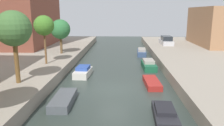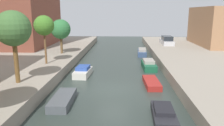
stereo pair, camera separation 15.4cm
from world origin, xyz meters
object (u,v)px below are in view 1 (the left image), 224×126
at_px(parked_car, 166,41).
at_px(moored_boat_right_2, 165,114).
at_px(street_tree_3, 44,26).
at_px(moored_boat_right_3, 152,83).
at_px(moored_boat_right_5, 142,52).
at_px(moored_boat_left_2, 63,100).
at_px(street_tree_2, 14,29).
at_px(moored_boat_left_3, 83,72).
at_px(moored_boat_right_4, 149,65).
at_px(street_tree_4, 60,29).

xyz_separation_m(parked_car, moored_boat_right_2, (-4.84, -25.33, -1.28)).
bearing_deg(street_tree_3, moored_boat_right_3, -19.34).
height_order(moored_boat_right_2, moored_boat_right_5, moored_boat_right_5).
xyz_separation_m(parked_car, moored_boat_left_2, (-11.50, -23.31, -1.31)).
height_order(street_tree_2, moored_boat_left_3, street_tree_2).
distance_m(parked_car, moored_boat_right_5, 6.45).
bearing_deg(street_tree_2, moored_boat_left_3, 53.92).
bearing_deg(street_tree_3, moored_boat_left_3, -13.88).
relative_size(moored_boat_right_3, moored_boat_right_5, 0.83).
xyz_separation_m(moored_boat_left_2, moored_boat_right_5, (7.06, 18.79, 0.16)).
xyz_separation_m(parked_car, moored_boat_right_4, (-4.37, -12.87, -1.17)).
bearing_deg(moored_boat_right_2, moored_boat_right_5, 88.91).
relative_size(moored_boat_left_2, moored_boat_left_3, 1.17).
distance_m(street_tree_2, moored_boat_right_4, 14.87).
height_order(street_tree_4, moored_boat_right_3, street_tree_4).
height_order(parked_car, moored_boat_left_2, parked_car).
bearing_deg(parked_car, moored_boat_right_2, -100.82).
bearing_deg(moored_boat_left_3, moored_boat_right_2, -54.52).
height_order(parked_car, moored_boat_left_3, parked_car).
xyz_separation_m(moored_boat_left_3, moored_boat_right_3, (6.54, -2.72, -0.18)).
xyz_separation_m(moored_boat_left_2, moored_boat_right_3, (6.72, 4.37, -0.04)).
distance_m(street_tree_4, moored_boat_right_3, 14.94).
relative_size(parked_car, moored_boat_right_5, 1.11).
bearing_deg(street_tree_3, moored_boat_right_5, 44.51).
height_order(street_tree_2, moored_boat_right_5, street_tree_2).
bearing_deg(moored_boat_left_3, moored_boat_right_5, 59.59).
xyz_separation_m(street_tree_4, moored_boat_right_3, (10.57, -9.82, -3.88)).
relative_size(street_tree_2, moored_boat_left_3, 1.74).
bearing_deg(moored_boat_right_2, moored_boat_right_4, 87.84).
distance_m(moored_boat_right_2, moored_boat_right_5, 20.81).
distance_m(parked_car, moored_boat_left_2, 26.03).
distance_m(street_tree_2, moored_boat_right_3, 11.96).
bearing_deg(moored_boat_left_2, parked_car, 63.74).
bearing_deg(moored_boat_right_3, moored_boat_right_2, -90.56).
bearing_deg(moored_boat_right_5, street_tree_4, -157.10).
bearing_deg(moored_boat_right_5, parked_car, 45.49).
bearing_deg(parked_car, moored_boat_left_3, -124.89).
height_order(street_tree_3, parked_car, street_tree_3).
relative_size(street_tree_2, moored_boat_left_2, 1.49).
relative_size(street_tree_2, moored_boat_right_5, 1.28).
height_order(moored_boat_left_3, moored_boat_right_2, moored_boat_left_3).
distance_m(street_tree_3, moored_boat_right_2, 15.28).
xyz_separation_m(moored_boat_left_3, moored_boat_right_2, (6.48, -9.09, -0.11)).
distance_m(street_tree_2, street_tree_3, 6.52).
bearing_deg(street_tree_3, street_tree_2, -90.00).
height_order(moored_boat_left_2, moored_boat_right_3, moored_boat_left_2).
bearing_deg(moored_boat_right_2, street_tree_3, 136.17).
xyz_separation_m(street_tree_4, moored_boat_right_4, (10.98, -3.75, -3.69)).
relative_size(street_tree_4, moored_boat_left_3, 1.41).
xyz_separation_m(moored_boat_left_3, moored_boat_right_5, (6.87, 11.71, 0.01)).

